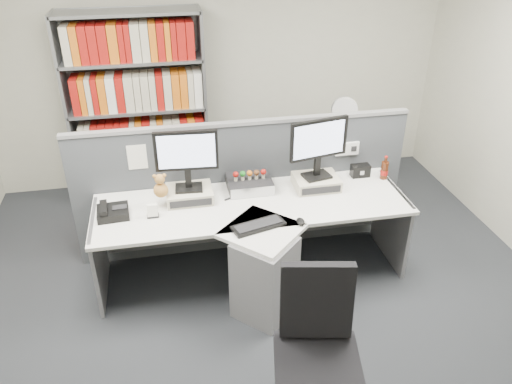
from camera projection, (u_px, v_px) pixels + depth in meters
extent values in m
plane|color=#2C2E33|center=(272.00, 338.00, 3.87)|extent=(5.50, 5.50, 0.00)
cube|color=#BBBAA7|center=(219.00, 64.00, 5.54)|extent=(5.00, 0.04, 2.70)
cube|color=#43464C|center=(243.00, 188.00, 4.62)|extent=(3.00, 0.05, 1.25)
cube|color=#939498|center=(242.00, 123.00, 4.30)|extent=(3.00, 0.07, 0.03)
cube|color=white|center=(347.00, 148.00, 4.59)|extent=(0.22, 0.04, 0.12)
cube|color=white|center=(137.00, 155.00, 4.23)|extent=(0.16, 0.00, 0.22)
cube|color=white|center=(185.00, 151.00, 4.30)|extent=(0.16, 0.00, 0.22)
cube|color=white|center=(321.00, 140.00, 4.50)|extent=(0.16, 0.00, 0.22)
cube|color=white|center=(252.00, 204.00, 4.21)|extent=(2.60, 0.80, 0.03)
cube|color=white|center=(262.00, 231.00, 3.87)|extent=(0.74, 0.74, 0.03)
cube|color=gray|center=(265.00, 278.00, 3.95)|extent=(0.57, 0.57, 0.69)
cube|color=gray|center=(99.00, 256.00, 4.17)|extent=(0.03, 0.70, 0.72)
cube|color=gray|center=(391.00, 223.00, 4.60)|extent=(0.03, 0.70, 0.72)
cube|color=gray|center=(245.00, 217.00, 4.70)|extent=(2.50, 0.02, 0.45)
cube|color=beige|center=(189.00, 194.00, 4.23)|extent=(0.38, 0.30, 0.10)
cube|color=black|center=(191.00, 203.00, 4.11)|extent=(0.34, 0.01, 0.06)
cube|color=beige|center=(316.00, 182.00, 4.42)|extent=(0.38, 0.30, 0.10)
cube|color=black|center=(321.00, 190.00, 4.29)|extent=(0.34, 0.01, 0.06)
cube|color=black|center=(189.00, 188.00, 4.20)|extent=(0.23, 0.18, 0.02)
cube|color=black|center=(188.00, 178.00, 4.16)|extent=(0.05, 0.03, 0.18)
cube|color=black|center=(186.00, 151.00, 4.03)|extent=(0.51, 0.07, 0.33)
cube|color=#CAD6FF|center=(187.00, 152.00, 4.02)|extent=(0.45, 0.04, 0.28)
cube|color=black|center=(316.00, 176.00, 4.39)|extent=(0.26, 0.21, 0.02)
cube|color=black|center=(317.00, 166.00, 4.34)|extent=(0.06, 0.04, 0.19)
cube|color=black|center=(319.00, 139.00, 4.21)|extent=(0.52, 0.14, 0.34)
cube|color=#CAD6FF|center=(319.00, 140.00, 4.20)|extent=(0.46, 0.10, 0.29)
cube|color=black|center=(249.00, 183.00, 4.40)|extent=(0.38, 0.33, 0.10)
cube|color=silver|center=(253.00, 193.00, 4.25)|extent=(0.38, 0.01, 0.09)
cylinder|color=beige|center=(236.00, 179.00, 4.32)|extent=(0.03, 0.03, 0.03)
sphere|color=#A5140F|center=(236.00, 174.00, 4.30)|extent=(0.05, 0.05, 0.05)
cylinder|color=beige|center=(243.00, 178.00, 4.33)|extent=(0.03, 0.03, 0.03)
sphere|color=#19721E|center=(243.00, 174.00, 4.31)|extent=(0.05, 0.05, 0.05)
cylinder|color=beige|center=(250.00, 178.00, 4.34)|extent=(0.03, 0.03, 0.03)
sphere|color=orange|center=(250.00, 173.00, 4.32)|extent=(0.05, 0.05, 0.05)
cylinder|color=beige|center=(256.00, 177.00, 4.35)|extent=(0.03, 0.03, 0.03)
sphere|color=#593319|center=(256.00, 173.00, 4.33)|extent=(0.05, 0.05, 0.05)
cylinder|color=beige|center=(263.00, 176.00, 4.36)|extent=(0.03, 0.03, 0.03)
sphere|color=#A5140F|center=(263.00, 172.00, 4.34)|extent=(0.05, 0.05, 0.05)
cube|color=black|center=(258.00, 226.00, 3.89)|extent=(0.44, 0.26, 0.02)
cube|color=black|center=(258.00, 224.00, 3.88)|extent=(0.38, 0.21, 0.01)
ellipsoid|color=black|center=(301.00, 222.00, 3.93)|extent=(0.06, 0.10, 0.04)
cube|color=black|center=(113.00, 212.00, 4.01)|extent=(0.26, 0.24, 0.07)
cube|color=black|center=(103.00, 208.00, 3.97)|extent=(0.07, 0.20, 0.04)
cube|color=black|center=(120.00, 207.00, 4.01)|extent=(0.12, 0.07, 0.01)
cube|color=black|center=(153.00, 216.00, 4.02)|extent=(0.09, 0.05, 0.02)
cube|color=white|center=(152.00, 211.00, 3.98)|extent=(0.08, 0.03, 0.09)
cube|color=white|center=(152.00, 209.00, 4.01)|extent=(0.08, 0.03, 0.09)
sphere|color=#A77537|center=(161.00, 190.00, 4.07)|extent=(0.12, 0.12, 0.12)
sphere|color=#A77537|center=(160.00, 179.00, 4.02)|extent=(0.08, 0.08, 0.08)
sphere|color=#A77537|center=(154.00, 176.00, 4.00)|extent=(0.03, 0.03, 0.03)
sphere|color=#A77537|center=(164.00, 175.00, 4.01)|extent=(0.03, 0.03, 0.03)
cube|color=black|center=(360.00, 171.00, 4.59)|extent=(0.17, 0.09, 0.11)
cylinder|color=#3F190A|center=(384.00, 170.00, 4.54)|extent=(0.06, 0.06, 0.16)
cylinder|color=#A5140F|center=(384.00, 172.00, 4.55)|extent=(0.07, 0.07, 0.05)
cylinder|color=#3F190A|center=(386.00, 160.00, 4.48)|extent=(0.03, 0.03, 0.05)
cylinder|color=#A5140F|center=(386.00, 157.00, 4.47)|extent=(0.03, 0.03, 0.01)
cube|color=gray|center=(70.00, 114.00, 5.19)|extent=(0.03, 0.40, 2.00)
cube|color=gray|center=(204.00, 105.00, 5.42)|extent=(0.03, 0.40, 2.00)
cube|color=gray|center=(138.00, 104.00, 5.46)|extent=(1.40, 0.02, 2.00)
cube|color=gray|center=(148.00, 191.00, 5.79)|extent=(1.38, 0.40, 0.03)
cube|color=gray|center=(143.00, 151.00, 5.54)|extent=(1.38, 0.40, 0.03)
cube|color=gray|center=(138.00, 108.00, 5.29)|extent=(1.38, 0.40, 0.03)
cube|color=gray|center=(132.00, 60.00, 5.04)|extent=(1.38, 0.40, 0.03)
cube|color=gray|center=(126.00, 12.00, 4.82)|extent=(1.38, 0.40, 0.03)
cube|color=#A5140F|center=(146.00, 177.00, 5.67)|extent=(1.24, 0.28, 0.36)
cube|color=orange|center=(141.00, 136.00, 5.42)|extent=(1.24, 0.28, 0.36)
cube|color=beige|center=(136.00, 91.00, 5.17)|extent=(1.24, 0.28, 0.36)
cube|color=white|center=(130.00, 41.00, 4.92)|extent=(1.24, 0.28, 0.36)
cube|color=gray|center=(339.00, 167.00, 5.60)|extent=(0.45, 0.60, 0.70)
cube|color=black|center=(350.00, 165.00, 5.26)|extent=(0.40, 0.02, 0.28)
cube|color=black|center=(347.00, 192.00, 5.41)|extent=(0.40, 0.02, 0.28)
cylinder|color=white|center=(342.00, 136.00, 5.41)|extent=(0.16, 0.16, 0.03)
cylinder|color=white|center=(343.00, 128.00, 5.37)|extent=(0.03, 0.03, 0.16)
cylinder|color=white|center=(345.00, 110.00, 5.25)|extent=(0.26, 0.14, 0.27)
cylinder|color=silver|center=(344.00, 109.00, 5.27)|extent=(0.26, 0.13, 0.27)
cube|color=black|center=(317.00, 367.00, 2.98)|extent=(0.59, 0.59, 0.08)
cube|color=black|center=(317.00, 300.00, 3.03)|extent=(0.45, 0.20, 0.51)
cylinder|color=black|center=(323.00, 379.00, 3.49)|extent=(0.05, 0.05, 0.03)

